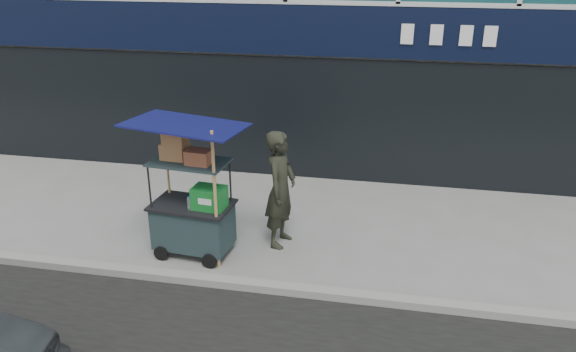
# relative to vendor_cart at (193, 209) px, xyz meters

# --- Properties ---
(ground) EXTENTS (80.00, 80.00, 0.00)m
(ground) POSITION_rel_vendor_cart_xyz_m (0.74, -0.58, -0.75)
(ground) COLOR slate
(ground) RESTS_ON ground
(curb) EXTENTS (80.00, 0.18, 0.12)m
(curb) POSITION_rel_vendor_cart_xyz_m (0.74, -0.78, -0.69)
(curb) COLOR gray
(curb) RESTS_ON ground
(vendor_cart) EXTENTS (1.67, 1.26, 2.13)m
(vendor_cart) POSITION_rel_vendor_cart_xyz_m (0.00, 0.00, 0.00)
(vendor_cart) COLOR #192B2B
(vendor_cart) RESTS_ON ground
(vendor_man) EXTENTS (0.55, 0.74, 1.84)m
(vendor_man) POSITION_rel_vendor_cart_xyz_m (1.21, 0.57, 0.17)
(vendor_man) COLOR black
(vendor_man) RESTS_ON ground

